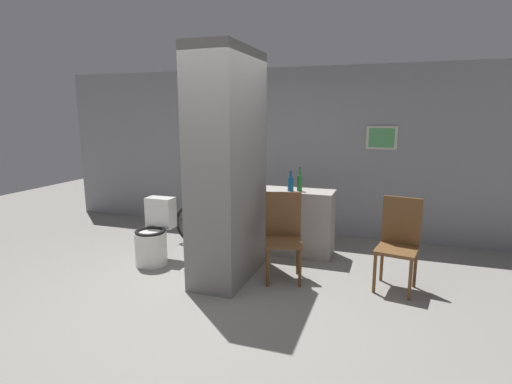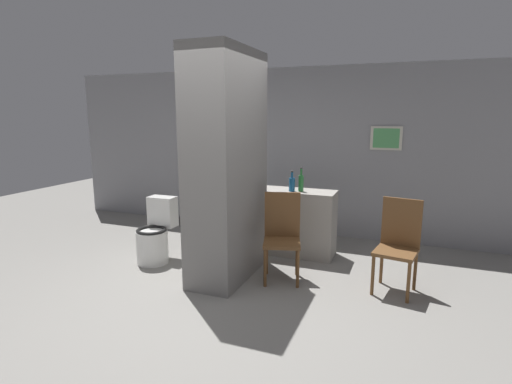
{
  "view_description": "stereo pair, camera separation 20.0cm",
  "coord_description": "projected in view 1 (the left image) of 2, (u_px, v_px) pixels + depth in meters",
  "views": [
    {
      "loc": [
        1.66,
        -3.56,
        1.9
      ],
      "look_at": [
        0.1,
        0.99,
        0.95
      ],
      "focal_mm": 28.0,
      "sensor_mm": 36.0,
      "label": 1
    },
    {
      "loc": [
        1.85,
        -3.5,
        1.9
      ],
      "look_at": [
        0.1,
        0.99,
        0.95
      ],
      "focal_mm": 28.0,
      "sensor_mm": 36.0,
      "label": 2
    }
  ],
  "objects": [
    {
      "name": "bottle_tall",
      "position": [
        300.0,
        182.0,
        5.27
      ],
      "size": [
        0.07,
        0.07,
        0.33
      ],
      "color": "#267233",
      "rests_on": "counter_shelf"
    },
    {
      "name": "chair_near_pillar",
      "position": [
        283.0,
        233.0,
        4.61
      ],
      "size": [
        0.52,
        0.52,
        1.0
      ],
      "rotation": [
        0.0,
        0.0,
        0.29
      ],
      "color": "brown",
      "rests_on": "ground_plane"
    },
    {
      "name": "ground_plane",
      "position": [
        216.0,
        297.0,
        4.2
      ],
      "size": [
        14.0,
        14.0,
        0.0
      ],
      "primitive_type": "plane",
      "color": "gray"
    },
    {
      "name": "bottle_short",
      "position": [
        291.0,
        183.0,
        5.28
      ],
      "size": [
        0.08,
        0.08,
        0.28
      ],
      "color": "#19598C",
      "rests_on": "counter_shelf"
    },
    {
      "name": "counter_shelf",
      "position": [
        284.0,
        221.0,
        5.49
      ],
      "size": [
        1.35,
        0.44,
        0.89
      ],
      "color": "gray",
      "rests_on": "ground_plane"
    },
    {
      "name": "toilet",
      "position": [
        154.0,
        237.0,
        5.12
      ],
      "size": [
        0.4,
        0.56,
        0.82
      ],
      "color": "silver",
      "rests_on": "ground_plane"
    },
    {
      "name": "chair_by_doorway",
      "position": [
        399.0,
        240.0,
        4.34
      ],
      "size": [
        0.48,
        0.48,
        1.0
      ],
      "rotation": [
        0.0,
        0.0,
        -0.18
      ],
      "color": "brown",
      "rests_on": "ground_plane"
    },
    {
      "name": "wall_back",
      "position": [
        283.0,
        151.0,
        6.39
      ],
      "size": [
        8.0,
        0.09,
        2.6
      ],
      "color": "gray",
      "rests_on": "ground_plane"
    },
    {
      "name": "pillar_center",
      "position": [
        228.0,
        167.0,
        4.53
      ],
      "size": [
        0.58,
        1.18,
        2.6
      ],
      "color": "gray",
      "rests_on": "ground_plane"
    },
    {
      "name": "bicycle",
      "position": [
        225.0,
        226.0,
        5.69
      ],
      "size": [
        1.6,
        0.42,
        0.66
      ],
      "color": "black",
      "rests_on": "ground_plane"
    }
  ]
}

